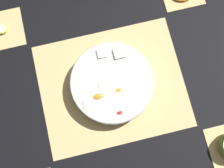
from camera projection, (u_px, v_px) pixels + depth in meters
ground_plane at (112, 86)px, 0.97m from camera, size 6.00×6.00×0.00m
bamboo_mat_center at (112, 86)px, 0.97m from camera, size 0.44×0.36×0.01m
coaster_mat_near_right at (3, 30)px, 1.01m from camera, size 0.13×0.13×0.01m
fruit_salad_bowl at (112, 83)px, 0.93m from camera, size 0.25×0.25×0.06m
banana_coin_single at (2, 29)px, 1.00m from camera, size 0.04×0.04×0.01m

